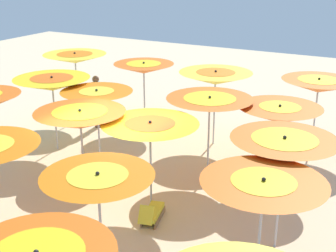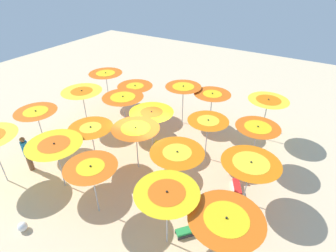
% 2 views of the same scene
% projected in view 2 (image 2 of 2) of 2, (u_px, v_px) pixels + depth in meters
% --- Properties ---
extents(ground, '(41.33, 41.33, 0.04)m').
position_uv_depth(ground, '(148.00, 158.00, 13.81)').
color(ground, beige).
extents(beach_umbrella_1, '(2.28, 2.28, 2.35)m').
position_uv_depth(beach_umbrella_1, '(55.00, 148.00, 10.99)').
color(beach_umbrella_1, '#B2B2B7').
rests_on(beach_umbrella_1, ground).
extents(beach_umbrella_2, '(1.96, 1.96, 2.40)m').
position_uv_depth(beach_umbrella_2, '(91.00, 171.00, 9.76)').
color(beach_umbrella_2, '#B2B2B7').
rests_on(beach_umbrella_2, ground).
extents(beach_umbrella_3, '(2.10, 2.10, 2.56)m').
position_uv_depth(beach_umbrella_3, '(167.00, 196.00, 8.49)').
color(beach_umbrella_3, '#B2B2B7').
rests_on(beach_umbrella_3, ground).
extents(beach_umbrella_4, '(2.27, 2.27, 2.39)m').
position_uv_depth(beach_umbrella_4, '(226.00, 222.00, 7.83)').
color(beach_umbrella_4, '#B2B2B7').
rests_on(beach_umbrella_4, ground).
extents(beach_umbrella_5, '(2.06, 2.06, 2.34)m').
position_uv_depth(beach_umbrella_5, '(36.00, 114.00, 13.31)').
color(beach_umbrella_5, '#B2B2B7').
rests_on(beach_umbrella_5, ground).
extents(beach_umbrella_6, '(2.02, 2.02, 2.24)m').
position_uv_depth(beach_umbrella_6, '(91.00, 130.00, 12.25)').
color(beach_umbrella_6, '#B2B2B7').
rests_on(beach_umbrella_6, ground).
extents(beach_umbrella_7, '(2.17, 2.17, 2.33)m').
position_uv_depth(beach_umbrella_7, '(136.00, 132.00, 12.06)').
color(beach_umbrella_7, '#B2B2B7').
rests_on(beach_umbrella_7, ground).
extents(beach_umbrella_8, '(2.20, 2.20, 2.26)m').
position_uv_depth(beach_umbrella_8, '(177.00, 156.00, 10.70)').
color(beach_umbrella_8, '#B2B2B7').
rests_on(beach_umbrella_8, ground).
extents(beach_umbrella_9, '(2.28, 2.28, 2.19)m').
position_uv_depth(beach_umbrella_9, '(250.00, 166.00, 10.25)').
color(beach_umbrella_9, '#B2B2B7').
rests_on(beach_umbrella_9, ground).
extents(beach_umbrella_10, '(2.27, 2.27, 2.42)m').
position_uv_depth(beach_umbrella_10, '(82.00, 94.00, 15.15)').
color(beach_umbrella_10, '#B2B2B7').
rests_on(beach_umbrella_10, ground).
extents(beach_umbrella_11, '(2.28, 2.28, 2.30)m').
position_uv_depth(beach_umbrella_11, '(123.00, 99.00, 14.77)').
color(beach_umbrella_11, '#B2B2B7').
rests_on(beach_umbrella_11, ground).
extents(beach_umbrella_12, '(2.23, 2.23, 2.23)m').
position_uv_depth(beach_umbrella_12, '(152.00, 116.00, 13.51)').
color(beach_umbrella_12, '#B2B2B7').
rests_on(beach_umbrella_12, ground).
extents(beach_umbrella_13, '(1.95, 1.95, 2.29)m').
position_uv_depth(beach_umbrella_13, '(208.00, 123.00, 12.67)').
color(beach_umbrella_13, '#B2B2B7').
rests_on(beach_umbrella_13, ground).
extents(beach_umbrella_14, '(2.02, 2.02, 2.28)m').
position_uv_depth(beach_umbrella_14, '(257.00, 131.00, 12.23)').
color(beach_umbrella_14, '#B2B2B7').
rests_on(beach_umbrella_14, ground).
extents(beach_umbrella_15, '(2.19, 2.19, 2.33)m').
position_uv_depth(beach_umbrella_15, '(106.00, 76.00, 17.71)').
color(beach_umbrella_15, '#B2B2B7').
rests_on(beach_umbrella_15, ground).
extents(beach_umbrella_16, '(2.14, 2.14, 2.19)m').
position_uv_depth(beach_umbrella_16, '(135.00, 89.00, 16.31)').
color(beach_umbrella_16, '#B2B2B7').
rests_on(beach_umbrella_16, ground).
extents(beach_umbrella_17, '(2.09, 2.09, 2.48)m').
position_uv_depth(beach_umbrella_17, '(183.00, 89.00, 15.51)').
color(beach_umbrella_17, '#B2B2B7').
rests_on(beach_umbrella_17, ground).
extents(beach_umbrella_18, '(2.05, 2.05, 2.39)m').
position_uv_depth(beach_umbrella_18, '(212.00, 97.00, 14.91)').
color(beach_umbrella_18, '#B2B2B7').
rests_on(beach_umbrella_18, ground).
extents(beach_umbrella_19, '(2.10, 2.10, 2.48)m').
position_uv_depth(beach_umbrella_19, '(268.00, 103.00, 14.07)').
color(beach_umbrella_19, '#B2B2B7').
rests_on(beach_umbrella_19, ground).
extents(lounger_0, '(0.74, 1.26, 0.63)m').
position_uv_depth(lounger_0, '(266.00, 130.00, 15.65)').
color(lounger_0, olive).
rests_on(lounger_0, ground).
extents(lounger_1, '(0.80, 1.16, 0.60)m').
position_uv_depth(lounger_1, '(260.00, 159.00, 13.38)').
color(lounger_1, olive).
rests_on(lounger_1, ground).
extents(lounger_2, '(1.07, 1.16, 0.63)m').
position_uv_depth(lounger_2, '(190.00, 229.00, 9.92)').
color(lounger_2, '#333338').
rests_on(lounger_2, ground).
extents(lounger_3, '(1.13, 0.58, 0.61)m').
position_uv_depth(lounger_3, '(164.00, 144.00, 14.45)').
color(lounger_3, olive).
rests_on(lounger_3, ground).
extents(lounger_5, '(0.89, 1.33, 0.59)m').
position_uv_depth(lounger_5, '(237.00, 184.00, 11.89)').
color(lounger_5, silver).
rests_on(lounger_5, ground).
extents(beachgoer_0, '(0.30, 0.30, 1.86)m').
position_uv_depth(beachgoer_0, '(27.00, 153.00, 12.51)').
color(beachgoer_0, brown).
rests_on(beachgoer_0, ground).
extents(beach_ball, '(0.36, 0.36, 0.36)m').
position_uv_depth(beach_ball, '(22.00, 227.00, 10.04)').
color(beach_ball, white).
rests_on(beach_ball, ground).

